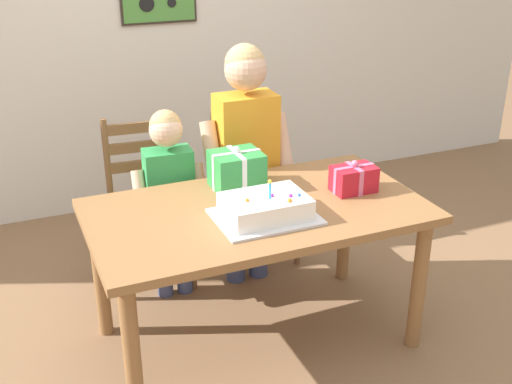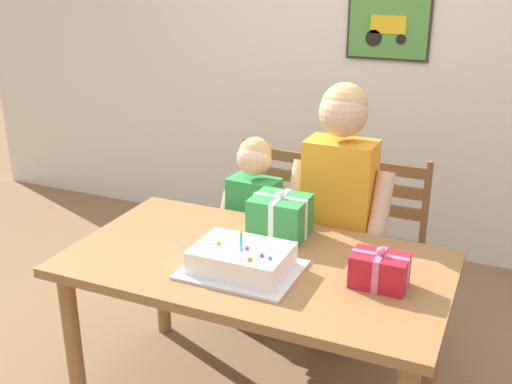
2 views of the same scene
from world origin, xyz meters
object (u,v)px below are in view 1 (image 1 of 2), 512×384
Objects in this scene: gift_box_red_large at (354,179)px; chair_left at (148,201)px; gift_box_beside_cake at (238,170)px; chair_right at (253,183)px; child_older at (246,144)px; birthday_cake at (265,208)px; child_younger at (169,188)px; dining_table at (257,226)px.

gift_box_red_large is 1.20m from chair_left.
chair_right is (0.32, 0.56, -0.34)m from gift_box_beside_cake.
gift_box_beside_cake is 0.18× the size of child_older.
gift_box_beside_cake reaches higher than chair_right.
birthday_cake is 1.03m from chair_right.
child_younger is (-0.76, 0.57, -0.14)m from gift_box_red_large.
gift_box_beside_cake is at bearing 88.89° from dining_table.
child_younger is at bearing 131.00° from gift_box_beside_cake.
dining_table is 3.48× the size of birthday_cake.
chair_right is at bearing 68.43° from dining_table.
chair_right is at bearing 60.06° from child_older.
birthday_cake is 0.48× the size of chair_left.
chair_left is at bearing 108.38° from birthday_cake.
birthday_cake is 0.73m from child_younger.
birthday_cake is at bearing -109.66° from chair_right.
birthday_cake reaches higher than dining_table.
gift_box_beside_cake is 0.26× the size of chair_right.
gift_box_beside_cake is (0.00, 0.25, 0.18)m from dining_table.
gift_box_beside_cake is at bearing -119.14° from child_older.
child_younger is at bearing 110.34° from birthday_cake.
child_younger is at bearing -76.96° from chair_left.
chair_right is (0.64, 0.00, 0.00)m from chair_left.
gift_box_red_large is 0.23× the size of chair_left.
gift_box_beside_cake reaches higher than gift_box_red_large.
gift_box_red_large is at bearing -45.24° from chair_left.
gift_box_beside_cake is (0.01, 0.37, 0.04)m from birthday_cake.
dining_table is at bearing 178.98° from gift_box_red_large.
chair_left reaches higher than birthday_cake.
gift_box_red_large is at bearing -60.14° from child_older.
child_younger reaches higher than chair_right.
dining_table is 1.66× the size of chair_left.
dining_table is at bearing 85.08° from birthday_cake.
birthday_cake is 0.70m from child_older.
chair_left is at bearing 119.98° from gift_box_beside_cake.
chair_left is at bearing 111.34° from dining_table.
dining_table is 0.18m from birthday_cake.
dining_table is at bearing -91.11° from gift_box_beside_cake.
dining_table is 1.66× the size of chair_right.
child_younger is (-0.58, -0.26, 0.17)m from chair_right.
gift_box_beside_cake is 0.35m from child_older.
chair_right is 0.68× the size of child_older.
chair_right is at bearing 70.34° from birthday_cake.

